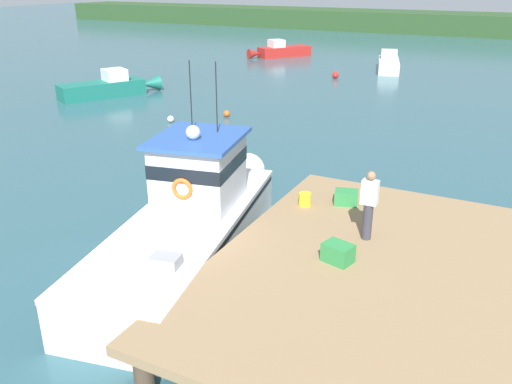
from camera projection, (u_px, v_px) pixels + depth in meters
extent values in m
plane|color=#2D5660|center=(177.00, 262.00, 13.60)|extent=(200.00, 200.00, 0.00)
cylinder|color=#4C3D2D|center=(144.00, 373.00, 9.10)|extent=(0.36, 0.36, 1.00)
cylinder|color=#4C3D2D|center=(317.00, 203.00, 15.87)|extent=(0.36, 0.36, 1.00)
cylinder|color=#4C3D2D|center=(507.00, 239.00, 13.68)|extent=(0.36, 0.36, 1.00)
cube|color=#937551|center=(364.00, 268.00, 11.17)|extent=(6.00, 9.00, 0.20)
cube|color=white|center=(184.00, 243.00, 13.37)|extent=(4.02, 8.34, 1.10)
cone|color=white|center=(242.00, 177.00, 17.73)|extent=(1.43, 1.98, 1.10)
cube|color=black|center=(183.00, 227.00, 13.20)|extent=(4.01, 8.18, 0.12)
cube|color=white|center=(183.00, 221.00, 13.14)|extent=(4.06, 8.34, 0.12)
cube|color=silver|center=(199.00, 173.00, 13.89)|extent=(2.29, 2.53, 1.80)
cube|color=black|center=(199.00, 162.00, 13.77)|extent=(2.32, 2.55, 0.36)
cube|color=#2D56A8|center=(198.00, 138.00, 13.53)|extent=(2.59, 2.87, 0.10)
sphere|color=white|center=(193.00, 132.00, 13.17)|extent=(0.36, 0.36, 0.36)
cylinder|color=black|center=(191.00, 96.00, 13.70)|extent=(0.03, 0.03, 1.80)
cylinder|color=black|center=(216.00, 98.00, 13.53)|extent=(0.03, 0.03, 1.80)
cube|color=#939399|center=(166.00, 263.00, 10.99)|extent=(0.67, 0.55, 0.36)
torus|color=orange|center=(110.00, 277.00, 10.74)|extent=(0.66, 0.66, 0.12)
torus|color=#EA5119|center=(182.00, 189.00, 12.87)|extent=(0.55, 0.20, 0.54)
cube|color=#2D8442|center=(338.00, 253.00, 11.16)|extent=(0.70, 0.58, 0.41)
cube|color=#2D8442|center=(346.00, 197.00, 13.97)|extent=(0.70, 0.59, 0.37)
cylinder|color=yellow|center=(305.00, 199.00, 13.90)|extent=(0.32, 0.32, 0.34)
cylinder|color=#383842|center=(367.00, 221.00, 12.05)|extent=(0.22, 0.22, 0.86)
cube|color=white|center=(370.00, 192.00, 11.78)|extent=(0.36, 0.22, 0.56)
sphere|color=#9E7051|center=(371.00, 176.00, 11.63)|extent=(0.20, 0.20, 0.20)
cube|color=#196B5B|center=(102.00, 90.00, 31.64)|extent=(3.69, 5.11, 0.90)
cone|color=#196B5B|center=(150.00, 84.00, 33.30)|extent=(1.37, 1.51, 0.90)
cube|color=silver|center=(115.00, 75.00, 31.81)|extent=(1.69, 1.68, 0.67)
cube|color=silver|center=(388.00, 65.00, 40.18)|extent=(2.60, 4.82, 0.84)
cone|color=silver|center=(388.00, 60.00, 42.78)|extent=(1.11, 1.33, 0.84)
cube|color=silver|center=(389.00, 54.00, 40.63)|extent=(1.43, 1.41, 0.63)
cube|color=red|center=(284.00, 52.00, 47.23)|extent=(3.98, 4.67, 0.85)
cone|color=red|center=(255.00, 54.00, 46.00)|extent=(1.38, 1.45, 0.85)
cube|color=silver|center=(276.00, 43.00, 46.60)|extent=(1.66, 1.65, 0.64)
sphere|color=silver|center=(171.00, 119.00, 26.34)|extent=(0.33, 0.33, 0.33)
sphere|color=#EA5B19|center=(227.00, 114.00, 27.36)|extent=(0.34, 0.34, 0.34)
sphere|color=red|center=(335.00, 75.00, 37.44)|extent=(0.46, 0.46, 0.46)
cube|color=#284723|center=(473.00, 24.00, 64.28)|extent=(120.00, 8.00, 2.40)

